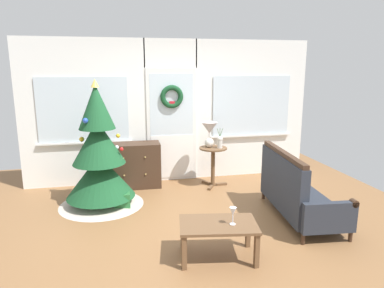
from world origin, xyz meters
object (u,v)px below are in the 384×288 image
(side_table, at_px, (213,159))
(table_lamp, at_px, (209,131))
(coffee_table, at_px, (218,228))
(wine_glass, at_px, (233,212))
(dresser_cabinet, at_px, (134,165))
(gift_box, at_px, (122,200))
(christmas_tree, at_px, (99,161))
(flower_vase, at_px, (220,141))
(settee_sofa, at_px, (295,192))

(side_table, xyz_separation_m, table_lamp, (-0.06, 0.04, 0.49))
(coffee_table, xyz_separation_m, wine_glass, (0.14, -0.06, 0.20))
(dresser_cabinet, height_order, gift_box, dresser_cabinet)
(christmas_tree, distance_m, side_table, 1.97)
(side_table, bearing_deg, flower_vase, -30.96)
(side_table, height_order, gift_box, side_table)
(coffee_table, distance_m, gift_box, 1.95)
(wine_glass, relative_size, gift_box, 0.84)
(side_table, bearing_deg, gift_box, -157.25)
(table_lamp, relative_size, gift_box, 1.89)
(flower_vase, xyz_separation_m, wine_glass, (-0.55, -2.33, -0.27))
(flower_vase, bearing_deg, side_table, 149.04)
(christmas_tree, height_order, coffee_table, christmas_tree)
(table_lamp, xyz_separation_m, flower_vase, (0.16, -0.10, -0.17))
(settee_sofa, xyz_separation_m, coffee_table, (-1.34, -0.79, -0.03))
(wine_glass, bearing_deg, settee_sofa, 35.47)
(christmas_tree, bearing_deg, settee_sofa, -21.91)
(gift_box, bearing_deg, flower_vase, 19.76)
(side_table, relative_size, coffee_table, 0.76)
(table_lamp, bearing_deg, flower_vase, -32.01)
(christmas_tree, bearing_deg, flower_vase, 11.67)
(christmas_tree, height_order, wine_glass, christmas_tree)
(gift_box, bearing_deg, dresser_cabinet, 75.48)
(side_table, bearing_deg, wine_glass, -100.69)
(flower_vase, height_order, wine_glass, flower_vase)
(settee_sofa, xyz_separation_m, table_lamp, (-0.80, 1.58, 0.61))
(table_lamp, height_order, coffee_table, table_lamp)
(coffee_table, bearing_deg, table_lamp, 77.30)
(wine_glass, bearing_deg, dresser_cabinet, 108.82)
(table_lamp, height_order, gift_box, table_lamp)
(christmas_tree, distance_m, coffee_table, 2.29)
(christmas_tree, height_order, side_table, christmas_tree)
(dresser_cabinet, relative_size, settee_sofa, 0.54)
(side_table, bearing_deg, coffee_table, -104.31)
(coffee_table, xyz_separation_m, gift_box, (-1.00, 1.66, -0.23))
(side_table, relative_size, table_lamp, 1.59)
(christmas_tree, distance_m, settee_sofa, 2.87)
(table_lamp, relative_size, coffee_table, 0.48)
(settee_sofa, bearing_deg, christmas_tree, 158.09)
(table_lamp, xyz_separation_m, coffee_table, (-0.53, -2.36, -0.64))
(settee_sofa, relative_size, side_table, 2.39)
(dresser_cabinet, bearing_deg, table_lamp, -9.72)
(coffee_table, bearing_deg, settee_sofa, 30.57)
(dresser_cabinet, xyz_separation_m, side_table, (1.35, -0.26, 0.11))
(dresser_cabinet, bearing_deg, wine_glass, -71.18)
(christmas_tree, xyz_separation_m, gift_box, (0.31, -0.20, -0.58))
(dresser_cabinet, xyz_separation_m, flower_vase, (1.45, -0.32, 0.42))
(table_lamp, distance_m, gift_box, 1.90)
(christmas_tree, relative_size, wine_glass, 9.75)
(coffee_table, height_order, wine_glass, wine_glass)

